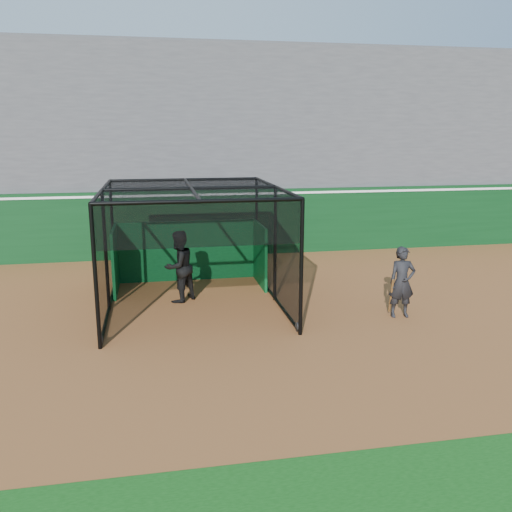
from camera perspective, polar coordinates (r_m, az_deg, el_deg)
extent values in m
plane|color=brown|center=(12.80, -1.17, -8.23)|extent=(120.00, 120.00, 0.00)
cube|color=#093413|center=(20.64, -5.12, 3.50)|extent=(50.00, 0.45, 2.50)
cube|color=white|center=(20.49, -5.18, 6.53)|extent=(50.00, 0.50, 0.08)
cube|color=#4C4C4F|center=(24.24, -6.18, 11.11)|extent=(50.00, 7.85, 7.75)
cube|color=#4C4C4F|center=(27.89, -7.03, 20.54)|extent=(50.00, 0.30, 1.20)
cube|color=#07461C|center=(17.25, -7.25, 0.55)|extent=(4.40, 0.10, 1.90)
cylinder|color=black|center=(12.62, -16.03, -8.54)|extent=(0.08, 0.22, 0.22)
cylinder|color=black|center=(12.96, 4.44, -7.47)|extent=(0.08, 0.22, 0.22)
cylinder|color=black|center=(17.39, -14.61, -2.52)|extent=(0.08, 0.22, 0.22)
cylinder|color=black|center=(17.64, 0.19, -1.87)|extent=(0.08, 0.22, 0.22)
imported|color=black|center=(15.08, -8.12, -1.10)|extent=(1.22, 1.21, 1.99)
imported|color=black|center=(14.19, 15.12, -2.68)|extent=(0.70, 0.50, 1.82)
cylinder|color=#593819|center=(14.23, 14.03, -4.09)|extent=(0.15, 0.36, 0.95)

